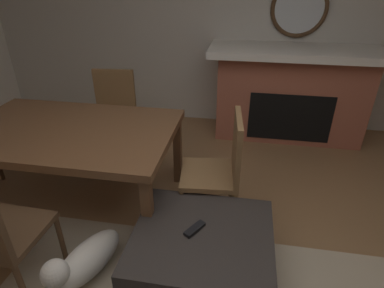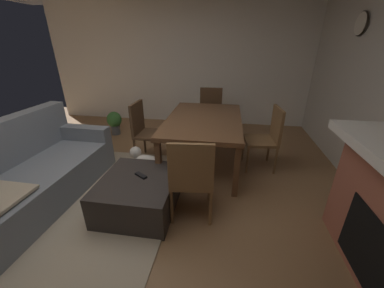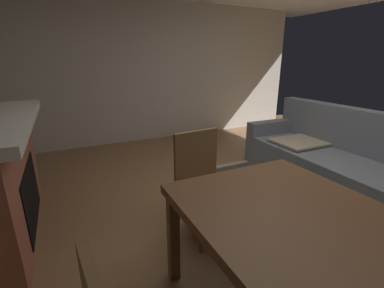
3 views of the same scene
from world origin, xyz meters
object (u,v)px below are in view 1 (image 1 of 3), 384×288
at_px(ottoman_coffee_table, 202,256).
at_px(dining_table, 68,136).
at_px(dining_chair_south, 114,109).
at_px(small_dog, 84,261).
at_px(tv_remote, 195,229).
at_px(round_wall_mirror, 299,9).
at_px(dining_chair_west, 221,165).
at_px(fireplace, 290,93).

distance_m(ottoman_coffee_table, dining_table, 1.41).
xyz_separation_m(dining_chair_south, small_dog, (-0.44, 1.69, -0.34)).
bearing_deg(tv_remote, round_wall_mirror, -74.32).
relative_size(round_wall_mirror, dining_chair_west, 0.69).
xyz_separation_m(round_wall_mirror, dining_chair_west, (0.67, 1.98, -0.94)).
xyz_separation_m(ottoman_coffee_table, tv_remote, (0.05, -0.02, 0.21)).
bearing_deg(dining_table, dining_chair_south, -89.45).
height_order(fireplace, ottoman_coffee_table, fireplace).
bearing_deg(fireplace, ottoman_coffee_table, 72.59).
distance_m(tv_remote, small_dog, 0.76).
bearing_deg(dining_table, fireplace, -138.18).
distance_m(tv_remote, dining_table, 1.30).
height_order(fireplace, dining_table, fireplace).
distance_m(round_wall_mirror, dining_chair_south, 2.38).
bearing_deg(dining_chair_west, dining_chair_south, -36.38).
height_order(ottoman_coffee_table, small_dog, ottoman_coffee_table).
height_order(fireplace, small_dog, fireplace).
relative_size(tv_remote, dining_table, 0.09).
bearing_deg(round_wall_mirror, dining_table, 46.26).
distance_m(ottoman_coffee_table, tv_remote, 0.21).
bearing_deg(round_wall_mirror, ottoman_coffee_table, 74.41).
height_order(dining_table, dining_chair_west, dining_chair_west).
bearing_deg(dining_table, tv_remote, 152.78).
relative_size(ottoman_coffee_table, dining_chair_west, 0.95).
xyz_separation_m(fireplace, round_wall_mirror, (-0.00, -0.29, 0.91)).
bearing_deg(ottoman_coffee_table, dining_chair_west, -95.44).
bearing_deg(dining_table, dining_chair_west, -179.60).
bearing_deg(fireplace, dining_chair_south, 22.07).
xyz_separation_m(round_wall_mirror, dining_table, (1.91, 1.99, -0.79)).
distance_m(dining_chair_west, dining_chair_south, 1.55).
xyz_separation_m(fireplace, dining_chair_south, (1.92, 0.78, -0.03)).
distance_m(dining_table, dining_chair_south, 0.94).
distance_m(ottoman_coffee_table, dining_chair_west, 0.70).
relative_size(dining_chair_west, small_dog, 1.52).
bearing_deg(dining_chair_south, ottoman_coffee_table, 127.88).
bearing_deg(small_dog, ottoman_coffee_table, -168.08).
distance_m(fireplace, dining_chair_west, 1.82).
height_order(round_wall_mirror, small_dog, round_wall_mirror).
bearing_deg(round_wall_mirror, dining_chair_south, 29.02).
height_order(tv_remote, dining_table, dining_table).
distance_m(round_wall_mirror, dining_table, 2.87).
bearing_deg(small_dog, dining_chair_west, -136.50).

